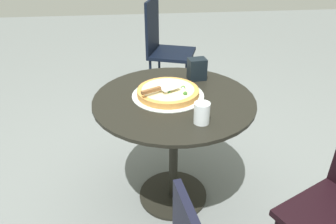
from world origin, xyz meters
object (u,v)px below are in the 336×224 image
object	(u,v)px
patio_table	(174,124)
patio_chair_corner	(163,43)
pizza_on_tray	(168,92)
pizza_server	(160,89)
napkin_dispenser	(197,69)
drinking_cup	(202,113)

from	to	relation	value
patio_table	patio_chair_corner	bearing A→B (deg)	-93.28
pizza_on_tray	pizza_server	world-z (taller)	pizza_server
pizza_server	napkin_dispenser	bearing A→B (deg)	-135.26
pizza_on_tray	drinking_cup	world-z (taller)	drinking_cup
pizza_server	drinking_cup	size ratio (longest dim) A/B	2.08
napkin_dispenser	patio_chair_corner	xyz separation A→B (m)	(0.08, -1.22, -0.23)
pizza_on_tray	drinking_cup	distance (m)	0.32
drinking_cup	patio_chair_corner	distance (m)	1.72
drinking_cup	pizza_on_tray	bearing A→B (deg)	-67.19
napkin_dispenser	patio_chair_corner	bearing A→B (deg)	86.48
napkin_dispenser	pizza_server	bearing A→B (deg)	-142.56
patio_table	drinking_cup	bearing A→B (deg)	110.01
pizza_on_tray	pizza_server	size ratio (longest dim) A/B	1.84
pizza_server	pizza_on_tray	bearing A→B (deg)	-140.06
pizza_server	patio_chair_corner	size ratio (longest dim) A/B	0.23
patio_table	napkin_dispenser	size ratio (longest dim) A/B	6.78
pizza_server	napkin_dispenser	size ratio (longest dim) A/B	1.66
patio_chair_corner	pizza_server	bearing A→B (deg)	83.75
pizza_on_tray	drinking_cup	xyz separation A→B (m)	(-0.12, 0.29, 0.03)
pizza_server	napkin_dispenser	distance (m)	0.34
patio_table	pizza_server	size ratio (longest dim) A/B	4.08
napkin_dispenser	patio_table	bearing A→B (deg)	-132.84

